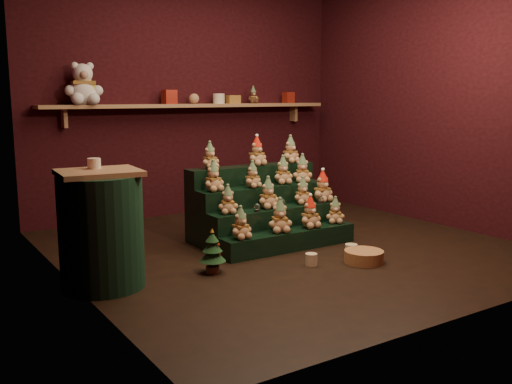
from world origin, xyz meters
TOP-DOWN VIEW (x-y plane):
  - ground at (0.00, 0.00)m, footprint 4.00×4.00m
  - back_wall at (0.00, 2.05)m, footprint 4.00×0.10m
  - front_wall at (0.00, -2.05)m, footprint 4.00×0.10m
  - left_wall at (-2.05, 0.00)m, footprint 0.10×4.00m
  - right_wall at (2.05, 0.00)m, footprint 0.10×4.00m
  - back_shelf at (0.00, 1.87)m, footprint 3.60×0.26m
  - riser_tier_front at (-0.03, -0.06)m, footprint 1.40×0.22m
  - riser_tier_midfront at (-0.03, 0.16)m, footprint 1.40×0.22m
  - riser_tier_midback at (-0.03, 0.38)m, footprint 1.40×0.22m
  - riser_tier_back at (-0.03, 0.60)m, footprint 1.40×0.22m
  - teddy_0 at (-0.57, -0.08)m, footprint 0.22×0.21m
  - teddy_1 at (-0.14, -0.06)m, footprint 0.27×0.26m
  - teddy_2 at (0.21, -0.07)m, footprint 0.22×0.20m
  - teddy_3 at (0.54, -0.05)m, footprint 0.24×0.23m
  - teddy_4 at (-0.55, 0.17)m, footprint 0.23×0.22m
  - teddy_5 at (-0.11, 0.17)m, footprint 0.22×0.20m
  - teddy_6 at (0.30, 0.18)m, footprint 0.22×0.20m
  - teddy_7 at (0.55, 0.17)m, footprint 0.24×0.22m
  - teddy_8 at (-0.59, 0.37)m, footprint 0.22×0.21m
  - teddy_9 at (-0.17, 0.36)m, footprint 0.22×0.20m
  - teddy_10 at (0.21, 0.39)m, footprint 0.22×0.21m
  - teddy_11 at (0.45, 0.38)m, footprint 0.26×0.25m
  - teddy_12 at (-0.50, 0.60)m, footprint 0.20×0.19m
  - teddy_13 at (0.03, 0.58)m, footprint 0.24×0.22m
  - teddy_14 at (0.45, 0.58)m, footprint 0.23×0.22m
  - snow_globe_a at (-0.28, 0.10)m, footprint 0.06×0.06m
  - snow_globe_b at (-0.01, 0.10)m, footprint 0.07×0.07m
  - snow_globe_c at (0.47, 0.10)m, footprint 0.07×0.07m
  - side_table at (-1.82, -0.15)m, footprint 0.61×0.61m
  - table_ornament at (-1.82, -0.05)m, footprint 0.10×0.10m
  - mini_christmas_tree at (-0.97, -0.29)m, footprint 0.22×0.22m
  - mug_left at (-0.17, -0.57)m, footprint 0.10×0.10m
  - mug_right at (0.30, -0.55)m, footprint 0.11×0.11m
  - wicker_basket at (0.26, -0.75)m, footprint 0.44×0.44m
  - white_bear at (-1.31, 1.84)m, footprint 0.44×0.40m
  - brown_bear at (0.80, 1.84)m, footprint 0.17×0.16m
  - gift_tin_red_a at (-0.34, 1.85)m, footprint 0.14×0.14m
  - gift_tin_cream at (0.31, 1.85)m, footprint 0.14×0.14m
  - gift_tin_red_b at (1.34, 1.85)m, footprint 0.12×0.12m
  - shelf_plush_ball at (-0.02, 1.85)m, footprint 0.12×0.12m
  - scarf_gift_box at (0.51, 1.85)m, footprint 0.16×0.10m

SIDE VIEW (x-z plane):
  - ground at x=0.00m, z-range 0.00..0.00m
  - mug_left at x=-0.17m, z-range 0.00..0.10m
  - wicker_basket at x=0.26m, z-range 0.00..0.11m
  - mug_right at x=0.30m, z-range 0.00..0.11m
  - riser_tier_front at x=-0.03m, z-range 0.00..0.18m
  - mini_christmas_tree at x=-0.97m, z-range -0.01..0.36m
  - riser_tier_midfront at x=-0.03m, z-range 0.00..0.36m
  - riser_tier_midback at x=-0.03m, z-range 0.00..0.54m
  - teddy_3 at x=0.54m, z-range 0.18..0.43m
  - teddy_0 at x=-0.57m, z-range 0.18..0.46m
  - teddy_2 at x=0.21m, z-range 0.18..0.48m
  - teddy_1 at x=-0.14m, z-range 0.18..0.49m
  - riser_tier_back at x=-0.03m, z-range 0.00..0.72m
  - snow_globe_a at x=-0.28m, z-range 0.36..0.44m
  - snow_globe_c at x=0.47m, z-range 0.36..0.45m
  - snow_globe_b at x=-0.01m, z-range 0.36..0.45m
  - side_table at x=-1.82m, z-range 0.00..0.88m
  - teddy_4 at x=-0.55m, z-range 0.36..0.62m
  - teddy_6 at x=0.30m, z-range 0.36..0.62m
  - teddy_5 at x=-0.11m, z-range 0.36..0.65m
  - teddy_7 at x=0.55m, z-range 0.36..0.67m
  - teddy_9 at x=-0.17m, z-range 0.54..0.79m
  - teddy_10 at x=0.21m, z-range 0.54..0.82m
  - teddy_11 at x=0.45m, z-range 0.54..0.82m
  - teddy_8 at x=-0.59m, z-range 0.54..0.82m
  - teddy_12 at x=-0.50m, z-range 0.72..0.97m
  - teddy_14 at x=0.45m, z-range 0.72..1.00m
  - teddy_13 at x=0.03m, z-range 0.72..1.01m
  - table_ornament at x=-1.82m, z-range 0.88..0.96m
  - back_shelf at x=0.00m, z-range 1.17..1.41m
  - scarf_gift_box at x=0.51m, z-range 1.32..1.42m
  - gift_tin_cream at x=0.31m, z-range 1.32..1.44m
  - shelf_plush_ball at x=-0.02m, z-range 1.32..1.44m
  - gift_tin_red_b at x=1.34m, z-range 1.32..1.46m
  - back_wall at x=0.00m, z-range 0.00..2.80m
  - front_wall at x=0.00m, z-range 0.00..2.80m
  - left_wall at x=-2.05m, z-range 0.00..2.80m
  - right_wall at x=2.05m, z-range 0.00..2.80m
  - gift_tin_red_a at x=-0.34m, z-range 1.32..1.48m
  - brown_bear at x=0.80m, z-range 1.32..1.52m
  - white_bear at x=-1.31m, z-range 1.32..1.87m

